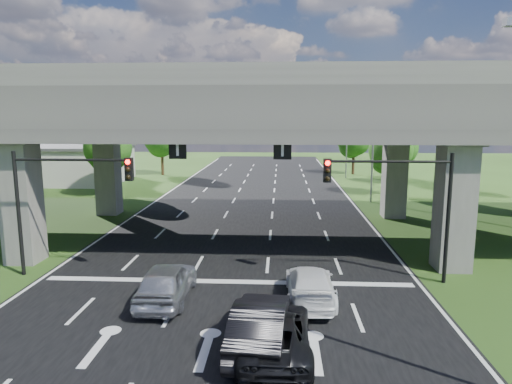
# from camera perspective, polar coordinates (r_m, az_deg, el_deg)

# --- Properties ---
(ground) EXTENTS (160.00, 160.00, 0.00)m
(ground) POSITION_cam_1_polar(r_m,az_deg,el_deg) (18.37, -4.91, -15.02)
(ground) COLOR #254014
(ground) RESTS_ON ground
(road) EXTENTS (18.00, 120.00, 0.03)m
(road) POSITION_cam_1_polar(r_m,az_deg,el_deg) (27.71, -2.04, -6.42)
(road) COLOR black
(road) RESTS_ON ground
(overpass) EXTENTS (80.00, 15.00, 10.00)m
(overpass) POSITION_cam_1_polar(r_m,az_deg,el_deg) (28.65, -1.77, 10.11)
(overpass) COLOR #393734
(overpass) RESTS_ON ground
(warehouse) EXTENTS (20.00, 10.00, 4.00)m
(warehouse) POSITION_cam_1_polar(r_m,az_deg,el_deg) (59.12, -25.69, 3.10)
(warehouse) COLOR #9E9E99
(warehouse) RESTS_ON ground
(signal_right) EXTENTS (5.76, 0.54, 6.00)m
(signal_right) POSITION_cam_1_polar(r_m,az_deg,el_deg) (21.46, 17.65, -0.14)
(signal_right) COLOR black
(signal_right) RESTS_ON ground
(signal_left) EXTENTS (5.76, 0.54, 6.00)m
(signal_left) POSITION_cam_1_polar(r_m,az_deg,el_deg) (23.16, -23.19, 0.22)
(signal_left) COLOR black
(signal_left) RESTS_ON ground
(streetlight_far) EXTENTS (3.38, 0.25, 10.00)m
(streetlight_far) POSITION_cam_1_polar(r_m,az_deg,el_deg) (41.30, 13.91, 6.76)
(streetlight_far) COLOR gray
(streetlight_far) RESTS_ON ground
(streetlight_beyond) EXTENTS (3.38, 0.25, 10.00)m
(streetlight_beyond) POSITION_cam_1_polar(r_m,az_deg,el_deg) (57.09, 10.92, 7.54)
(streetlight_beyond) COLOR gray
(streetlight_beyond) RESTS_ON ground
(tree_left_near) EXTENTS (4.50, 4.50, 7.80)m
(tree_left_near) POSITION_cam_1_polar(r_m,az_deg,el_deg) (45.67, -18.00, 5.52)
(tree_left_near) COLOR black
(tree_left_near) RESTS_ON ground
(tree_left_mid) EXTENTS (3.91, 3.90, 6.76)m
(tree_left_mid) POSITION_cam_1_polar(r_m,az_deg,el_deg) (54.24, -17.92, 5.39)
(tree_left_mid) COLOR black
(tree_left_mid) RESTS_ON ground
(tree_left_far) EXTENTS (4.80, 4.80, 8.32)m
(tree_left_far) POSITION_cam_1_polar(r_m,az_deg,el_deg) (60.58, -11.69, 6.95)
(tree_left_far) COLOR black
(tree_left_far) RESTS_ON ground
(tree_right_near) EXTENTS (4.20, 4.20, 7.28)m
(tree_right_near) POSITION_cam_1_polar(r_m,az_deg,el_deg) (45.90, 16.55, 5.20)
(tree_right_near) COLOR black
(tree_right_near) RESTS_ON ground
(tree_right_mid) EXTENTS (3.91, 3.90, 6.76)m
(tree_right_mid) POSITION_cam_1_polar(r_m,az_deg,el_deg) (54.39, 17.68, 5.42)
(tree_right_mid) COLOR black
(tree_right_mid) RESTS_ON ground
(tree_right_far) EXTENTS (4.50, 4.50, 7.80)m
(tree_right_far) POSITION_cam_1_polar(r_m,az_deg,el_deg) (61.37, 12.20, 6.66)
(tree_right_far) COLOR black
(tree_right_far) RESTS_ON ground
(car_silver) EXTENTS (1.93, 4.74, 1.61)m
(car_silver) POSITION_cam_1_polar(r_m,az_deg,el_deg) (19.54, -11.12, -10.98)
(car_silver) COLOR silver
(car_silver) RESTS_ON road
(car_dark) EXTENTS (2.06, 5.03, 1.62)m
(car_dark) POSITION_cam_1_polar(r_m,az_deg,el_deg) (15.60, 0.55, -16.21)
(car_dark) COLOR black
(car_dark) RESTS_ON road
(car_white) EXTENTS (1.96, 4.79, 1.39)m
(car_white) POSITION_cam_1_polar(r_m,az_deg,el_deg) (19.37, 6.77, -11.40)
(car_white) COLOR white
(car_white) RESTS_ON road
(car_trailing) EXTENTS (2.27, 4.91, 1.36)m
(car_trailing) POSITION_cam_1_polar(r_m,az_deg,el_deg) (15.41, 2.39, -17.10)
(car_trailing) COLOR black
(car_trailing) RESTS_ON road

